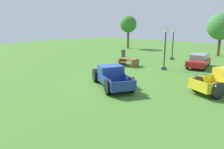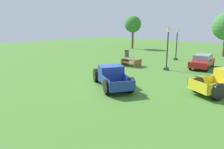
{
  "view_description": "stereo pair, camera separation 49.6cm",
  "coord_description": "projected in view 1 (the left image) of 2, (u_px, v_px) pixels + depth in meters",
  "views": [
    {
      "loc": [
        10.38,
        -11.01,
        4.46
      ],
      "look_at": [
        0.39,
        0.08,
        0.9
      ],
      "focal_mm": 35.07,
      "sensor_mm": 36.0,
      "label": 1
    },
    {
      "loc": [
        10.74,
        -10.68,
        4.46
      ],
      "look_at": [
        0.39,
        0.08,
        0.9
      ],
      "focal_mm": 35.07,
      "sensor_mm": 36.0,
      "label": 2
    }
  ],
  "objects": [
    {
      "name": "trash_can",
      "position": [
        123.0,
        54.0,
        28.57
      ],
      "size": [
        0.59,
        0.59,
        0.95
      ],
      "color": "#4C4C51",
      "rests_on": "ground_plane"
    },
    {
      "name": "oak_tree_west",
      "position": [
        221.0,
        26.0,
        29.09
      ],
      "size": [
        3.61,
        3.61,
        5.78
      ],
      "color": "brown",
      "rests_on": "ground_plane"
    },
    {
      "name": "lamp_post_near",
      "position": [
        165.0,
        48.0,
        20.7
      ],
      "size": [
        0.36,
        0.36,
        4.05
      ],
      "color": "#2D2D33",
      "rests_on": "ground_plane"
    },
    {
      "name": "ground_plane",
      "position": [
        107.0,
        86.0,
        15.75
      ],
      "size": [
        80.0,
        80.0,
        0.0
      ],
      "primitive_type": "plane",
      "color": "#477A2D"
    },
    {
      "name": "oak_tree_east",
      "position": [
        128.0,
        24.0,
        37.56
      ],
      "size": [
        2.84,
        2.84,
        5.6
      ],
      "color": "brown",
      "rests_on": "ground_plane"
    },
    {
      "name": "lamp_post_far",
      "position": [
        173.0,
        44.0,
        26.53
      ],
      "size": [
        0.36,
        0.36,
        3.75
      ],
      "color": "#2D2D33",
      "rests_on": "ground_plane"
    },
    {
      "name": "sedan_distant_a",
      "position": [
        199.0,
        61.0,
        22.03
      ],
      "size": [
        2.36,
        4.33,
        1.37
      ],
      "color": "#B21E1E",
      "rests_on": "ground_plane"
    },
    {
      "name": "pickup_truck_foreground",
      "position": [
        110.0,
        76.0,
        15.71
      ],
      "size": [
        5.06,
        3.87,
        1.48
      ],
      "color": "navy",
      "rests_on": "ground_plane"
    },
    {
      "name": "picnic_table",
      "position": [
        129.0,
        61.0,
        22.94
      ],
      "size": [
        1.92,
        1.63,
        0.78
      ],
      "color": "olive",
      "rests_on": "ground_plane"
    }
  ]
}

